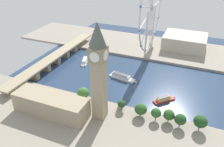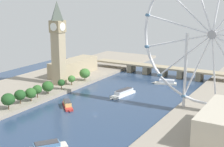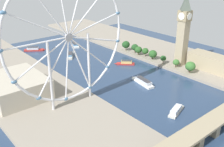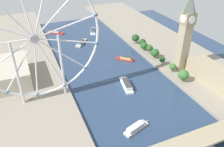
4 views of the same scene
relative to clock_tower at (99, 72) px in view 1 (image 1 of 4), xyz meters
name	(u,v)px [view 1 (image 1 of 4)]	position (x,y,z in m)	size (l,w,h in m)	color
ground_plane	(170,87)	(77.60, -49.61, -48.37)	(370.13, 370.13, 0.00)	navy
riverbank_right	(182,52)	(177.67, -49.61, -46.87)	(90.00, 520.00, 3.00)	gray
clock_tower	(99,72)	(0.00, 0.00, 0.00)	(13.65, 13.65, 87.28)	tan
parliament_block	(51,104)	(-13.28, 43.10, -36.33)	(22.00, 70.21, 18.09)	tan
tree_row_embankment	(143,109)	(14.21, -36.21, -37.43)	(13.78, 121.60, 13.91)	#513823
ferris_wheel	(152,8)	(157.73, -3.60, 16.46)	(117.33, 3.20, 120.60)	silver
riverside_hall	(185,41)	(192.08, -49.69, -35.56)	(50.19, 60.87, 19.62)	#BCB29E
river_bridge	(55,58)	(77.60, 102.83, -40.33)	(182.13, 16.01, 11.37)	tan
tour_boat_1	(164,99)	(48.35, -48.68, -46.02)	(22.18, 21.51, 5.74)	#B22D28
tour_boat_3	(122,77)	(73.85, 6.32, -45.79)	(12.90, 36.75, 6.08)	white
tour_boat_4	(85,61)	(94.47, 67.06, -46.12)	(27.87, 13.40, 5.29)	beige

